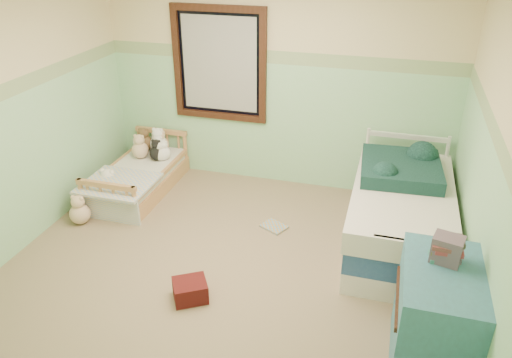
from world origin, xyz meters
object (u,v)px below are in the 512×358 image
(plush_floor_cream, at_px, (110,189))
(floor_book, at_px, (274,227))
(plush_floor_tan, at_px, (80,214))
(twin_bed_frame, at_px, (397,236))
(toddler_bed_frame, at_px, (139,183))
(dresser, at_px, (435,320))
(red_pillow, at_px, (190,290))

(plush_floor_cream, distance_m, floor_book, 2.04)
(floor_book, bearing_deg, plush_floor_tan, -140.04)
(twin_bed_frame, bearing_deg, plush_floor_tan, -171.27)
(toddler_bed_frame, xyz_separation_m, floor_book, (1.80, -0.37, -0.08))
(plush_floor_cream, bearing_deg, twin_bed_frame, -0.81)
(toddler_bed_frame, xyz_separation_m, dresser, (3.35, -1.87, 0.34))
(floor_book, bearing_deg, dresser, -17.43)
(toddler_bed_frame, height_order, twin_bed_frame, twin_bed_frame)
(dresser, bearing_deg, plush_floor_cream, 156.29)
(dresser, height_order, floor_book, dresser)
(toddler_bed_frame, bearing_deg, twin_bed_frame, -6.34)
(dresser, relative_size, floor_book, 3.28)
(floor_book, bearing_deg, twin_bed_frame, 27.72)
(toddler_bed_frame, relative_size, plush_floor_tan, 6.32)
(plush_floor_tan, height_order, dresser, dresser)
(toddler_bed_frame, relative_size, plush_floor_cream, 5.41)
(plush_floor_tan, relative_size, floor_book, 0.87)
(red_pillow, relative_size, floor_book, 1.09)
(twin_bed_frame, xyz_separation_m, red_pillow, (-1.71, -1.34, -0.02))
(dresser, xyz_separation_m, floor_book, (-1.55, 1.50, -0.42))
(plush_floor_cream, bearing_deg, toddler_bed_frame, 52.13)
(toddler_bed_frame, height_order, red_pillow, toddler_bed_frame)
(plush_floor_tan, height_order, twin_bed_frame, plush_floor_tan)
(toddler_bed_frame, height_order, floor_book, toddler_bed_frame)
(plush_floor_cream, height_order, red_pillow, plush_floor_cream)
(twin_bed_frame, bearing_deg, red_pillow, -141.95)
(plush_floor_cream, xyz_separation_m, floor_book, (2.03, -0.07, -0.12))
(twin_bed_frame, distance_m, dresser, 1.58)
(toddler_bed_frame, xyz_separation_m, plush_floor_tan, (-0.27, -0.86, 0.02))
(red_pillow, bearing_deg, twin_bed_frame, 38.05)
(dresser, bearing_deg, floor_book, 135.94)
(red_pillow, bearing_deg, plush_floor_cream, 139.26)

